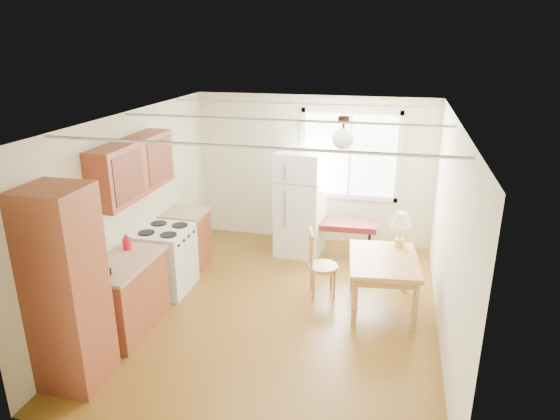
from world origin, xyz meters
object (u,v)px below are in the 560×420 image
(chair, at_px, (317,259))
(refrigerator, at_px, (300,203))
(dining_table, at_px, (383,266))
(bench, at_px, (337,225))

(chair, bearing_deg, refrigerator, 94.30)
(refrigerator, xyz_separation_m, chair, (0.50, -1.37, -0.32))
(refrigerator, height_order, dining_table, refrigerator)
(dining_table, bearing_deg, bench, 110.64)
(dining_table, height_order, chair, chair)
(bench, bearing_deg, refrigerator, -179.04)
(refrigerator, xyz_separation_m, bench, (0.60, 0.04, -0.35))
(refrigerator, relative_size, chair, 1.83)
(refrigerator, bearing_deg, dining_table, -42.60)
(refrigerator, bearing_deg, bench, 8.64)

